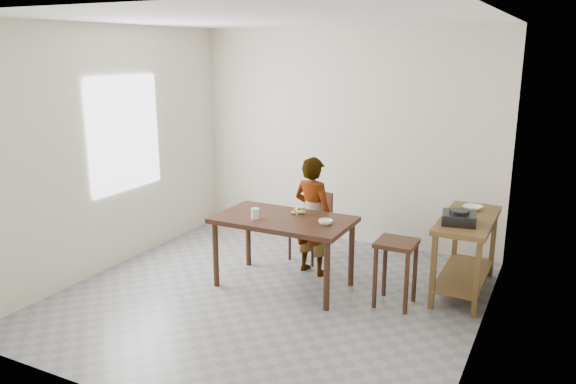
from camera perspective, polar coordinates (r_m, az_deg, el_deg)
The scene contains 17 objects.
floor at distance 5.81m, azimuth -1.82°, elevation -10.69°, with size 4.00×4.00×0.04m, color gray.
ceiling at distance 5.27m, azimuth -2.06°, elevation 17.43°, with size 4.00×4.00×0.04m, color white.
wall_back at distance 7.18m, azimuth 5.89°, elevation 5.58°, with size 4.00×0.04×2.70m, color silver.
wall_front at distance 3.79m, azimuth -16.85°, elevation -2.98°, with size 4.00×0.04×2.70m, color silver.
wall_left at distance 6.57m, azimuth -17.60°, elevation 4.17°, with size 0.04×4.00×2.70m, color silver.
wall_right at distance 4.76m, azimuth 19.89°, elevation 0.28°, with size 0.04×4.00×2.70m, color silver.
window_pane at distance 6.66m, azimuth -16.19°, elevation 5.70°, with size 0.02×1.10×1.30m, color white.
dining_table at distance 5.90m, azimuth -0.44°, elevation -6.11°, with size 1.40×0.80×0.75m, color #361D12, non-canonical shape.
prep_counter at distance 6.02m, azimuth 17.55°, elevation -6.12°, with size 0.50×1.20×0.80m, color brown, non-canonical shape.
child at distance 6.16m, azimuth 2.55°, elevation -2.44°, with size 0.48×0.32×1.32m, color white.
dining_chair at distance 6.62m, azimuth 2.21°, elevation -3.54°, with size 0.39×0.39×0.81m, color #361D12, non-canonical shape.
stool at distance 5.59m, azimuth 10.84°, elevation -8.08°, with size 0.37×0.37×0.66m, color #361D12, non-canonical shape.
glass_tumbler at distance 5.74m, azimuth -3.34°, elevation -2.20°, with size 0.09×0.09×0.11m, color silver.
small_bowl at distance 5.57m, azimuth 3.83°, elevation -3.07°, with size 0.14×0.14×0.05m, color white.
banana at distance 5.89m, azimuth 1.04°, elevation -2.01°, with size 0.16×0.12×0.06m, color #D5AF52, non-canonical shape.
serving_bowl at distance 6.17m, azimuth 18.26°, elevation -1.54°, with size 0.19×0.19×0.05m, color white.
gas_burner at distance 5.66m, azimuth 16.98°, elevation -2.56°, with size 0.31×0.31×0.10m, color black.
Camera 1 is at (2.54, -4.61, 2.44)m, focal length 35.00 mm.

